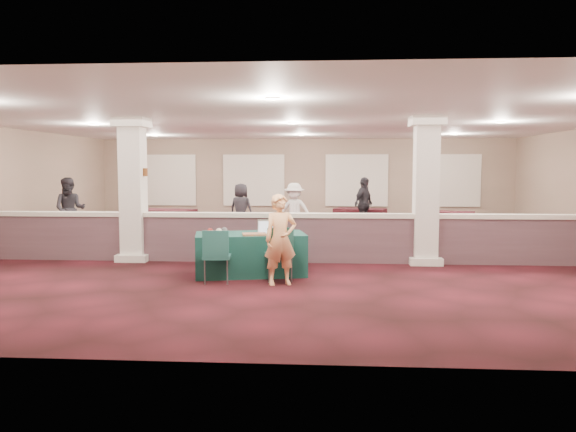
# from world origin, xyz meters

# --- Properties ---
(ground) EXTENTS (16.00, 16.00, 0.00)m
(ground) POSITION_xyz_m (0.00, 0.00, 0.00)
(ground) COLOR #3F0F17
(ground) RESTS_ON ground
(wall_back) EXTENTS (16.00, 0.04, 3.20)m
(wall_back) POSITION_xyz_m (0.00, 8.00, 1.60)
(wall_back) COLOR #85705C
(wall_back) RESTS_ON ground
(wall_front) EXTENTS (16.00, 0.04, 3.20)m
(wall_front) POSITION_xyz_m (0.00, -8.00, 1.60)
(wall_front) COLOR #85705C
(wall_front) RESTS_ON ground
(ceiling) EXTENTS (16.00, 16.00, 0.02)m
(ceiling) POSITION_xyz_m (0.00, 0.00, 3.20)
(ceiling) COLOR silver
(ceiling) RESTS_ON wall_back
(partition_wall) EXTENTS (15.60, 0.28, 1.10)m
(partition_wall) POSITION_xyz_m (0.00, -1.50, 0.57)
(partition_wall) COLOR #4C343B
(partition_wall) RESTS_ON ground
(column_left) EXTENTS (0.72, 0.72, 3.20)m
(column_left) POSITION_xyz_m (-3.50, -1.50, 1.64)
(column_left) COLOR silver
(column_left) RESTS_ON ground
(column_right) EXTENTS (0.72, 0.72, 3.20)m
(column_right) POSITION_xyz_m (3.00, -1.50, 1.64)
(column_right) COLOR silver
(column_right) RESTS_ON ground
(sconce_left) EXTENTS (0.12, 0.12, 0.18)m
(sconce_left) POSITION_xyz_m (-3.78, -1.50, 2.00)
(sconce_left) COLOR brown
(sconce_left) RESTS_ON column_left
(sconce_right) EXTENTS (0.12, 0.12, 0.18)m
(sconce_right) POSITION_xyz_m (-3.22, -1.50, 2.00)
(sconce_right) COLOR brown
(sconce_right) RESTS_ON column_left
(near_table) EXTENTS (2.29, 1.47, 0.82)m
(near_table) POSITION_xyz_m (-0.64, -3.00, 0.41)
(near_table) COLOR #0E342B
(near_table) RESTS_ON ground
(conf_chair_main) EXTENTS (0.61, 0.61, 1.02)m
(conf_chair_main) POSITION_xyz_m (-0.02, -3.62, 0.60)
(conf_chair_main) COLOR #1F5C4E
(conf_chair_main) RESTS_ON ground
(conf_chair_side) EXTENTS (0.53, 0.53, 0.98)m
(conf_chair_side) POSITION_xyz_m (-1.14, -3.89, 0.58)
(conf_chair_side) COLOR #1F5C4E
(conf_chair_side) RESTS_ON ground
(woman) EXTENTS (0.69, 0.58, 1.63)m
(woman) POSITION_xyz_m (0.03, -3.91, 0.82)
(woman) COLOR #F5AB6A
(woman) RESTS_ON ground
(far_table_front_left) EXTENTS (1.89, 1.19, 0.71)m
(far_table_front_left) POSITION_xyz_m (-6.50, 3.00, 0.36)
(far_table_front_left) COLOR black
(far_table_front_left) RESTS_ON ground
(far_table_front_center) EXTENTS (1.86, 1.24, 0.69)m
(far_table_front_center) POSITION_xyz_m (0.61, 0.72, 0.35)
(far_table_front_center) COLOR black
(far_table_front_center) RESTS_ON ground
(far_table_front_right) EXTENTS (1.92, 0.96, 0.78)m
(far_table_front_right) POSITION_xyz_m (5.63, 0.30, 0.39)
(far_table_front_right) COLOR black
(far_table_front_right) RESTS_ON ground
(far_table_back_left) EXTENTS (2.12, 1.32, 0.80)m
(far_table_back_left) POSITION_xyz_m (-4.26, 3.20, 0.40)
(far_table_back_left) COLOR black
(far_table_back_left) RESTS_ON ground
(far_table_back_center) EXTENTS (1.89, 1.31, 0.70)m
(far_table_back_center) POSITION_xyz_m (2.00, 5.47, 0.35)
(far_table_back_center) COLOR black
(far_table_back_center) RESTS_ON ground
(far_table_back_right) EXTENTS (1.82, 1.22, 0.67)m
(far_table_back_right) POSITION_xyz_m (4.80, 4.63, 0.34)
(far_table_back_right) COLOR black
(far_table_back_right) RESTS_ON ground
(attendee_a) EXTENTS (0.95, 0.65, 1.82)m
(attendee_a) POSITION_xyz_m (-6.50, 1.70, 0.91)
(attendee_a) COLOR black
(attendee_a) RESTS_ON ground
(attendee_b) EXTENTS (1.12, 0.67, 1.64)m
(attendee_b) POSITION_xyz_m (-0.11, 2.75, 0.82)
(attendee_b) COLOR silver
(attendee_b) RESTS_ON ground
(attendee_c) EXTENTS (0.98, 1.15, 1.78)m
(attendee_c) POSITION_xyz_m (2.07, 4.72, 0.89)
(attendee_c) COLOR black
(attendee_c) RESTS_ON ground
(attendee_d) EXTENTS (0.89, 0.66, 1.60)m
(attendee_d) POSITION_xyz_m (-1.84, 3.63, 0.80)
(attendee_d) COLOR black
(attendee_d) RESTS_ON ground
(laptop_base) EXTENTS (0.41, 0.33, 0.02)m
(laptop_base) POSITION_xyz_m (-0.30, -2.99, 0.83)
(laptop_base) COLOR #B8B7BC
(laptop_base) RESTS_ON near_table
(laptop_screen) EXTENTS (0.36, 0.09, 0.25)m
(laptop_screen) POSITION_xyz_m (-0.33, -2.86, 0.96)
(laptop_screen) COLOR #B8B7BC
(laptop_screen) RESTS_ON near_table
(screen_glow) EXTENTS (0.33, 0.07, 0.21)m
(screen_glow) POSITION_xyz_m (-0.32, -2.87, 0.94)
(screen_glow) COLOR silver
(screen_glow) RESTS_ON near_table
(knitting) EXTENTS (0.51, 0.42, 0.03)m
(knitting) POSITION_xyz_m (-0.53, -3.26, 0.83)
(knitting) COLOR #CC6320
(knitting) RESTS_ON near_table
(yarn_cream) EXTENTS (0.12, 0.12, 0.12)m
(yarn_cream) POSITION_xyz_m (-1.22, -3.23, 0.88)
(yarn_cream) COLOR beige
(yarn_cream) RESTS_ON near_table
(yarn_red) EXTENTS (0.11, 0.11, 0.11)m
(yarn_red) POSITION_xyz_m (-1.42, -3.10, 0.87)
(yarn_red) COLOR maroon
(yarn_red) RESTS_ON near_table
(yarn_grey) EXTENTS (0.12, 0.12, 0.12)m
(yarn_grey) POSITION_xyz_m (-1.16, -2.97, 0.87)
(yarn_grey) COLOR #454549
(yarn_grey) RESTS_ON near_table
(scissors) EXTENTS (0.14, 0.06, 0.01)m
(scissors) POSITION_xyz_m (0.14, -3.16, 0.82)
(scissors) COLOR red
(scissors) RESTS_ON near_table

